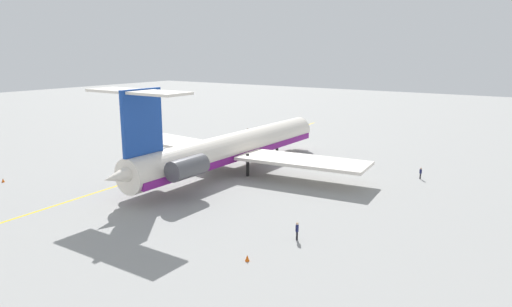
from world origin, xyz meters
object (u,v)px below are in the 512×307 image
Objects in this scene: main_jetliner at (228,148)px; ground_crew_near_nose at (297,229)px; ground_crew_portside at (248,131)px; safety_cone_nose at (247,258)px; ground_crew_near_tail at (421,172)px; safety_cone_wingtip at (3,180)px.

main_jetliner reaches higher than ground_crew_near_nose.
ground_crew_portside is (-25.58, -14.70, -2.53)m from main_jetliner.
ground_crew_near_nose is at bearing 168.41° from safety_cone_nose.
ground_crew_near_nose reaches higher than safety_cone_nose.
ground_crew_near_tail is (-28.51, 3.75, -0.09)m from ground_crew_near_nose.
safety_cone_wingtip is at bearing 153.90° from ground_crew_near_tail.
safety_cone_nose is at bearing -139.73° from main_jetliner.
ground_crew_near_tail is 41.26m from ground_crew_portside.
main_jetliner is at bearing 144.83° from ground_crew_near_tail.
safety_cone_nose is 41.73m from safety_cone_wingtip.
safety_cone_wingtip is at bearing 133.50° from main_jetliner.
ground_crew_portside is (-41.76, -35.32, -0.02)m from ground_crew_near_nose.
safety_cone_wingtip is at bearing -176.09° from ground_crew_portside.
safety_cone_wingtip is (21.53, -22.39, -3.38)m from main_jetliner.
safety_cone_nose is (48.08, 34.03, -0.85)m from ground_crew_portside.
ground_crew_near_nose is 3.28× the size of safety_cone_nose.
ground_crew_portside is 3.22× the size of safety_cone_nose.
main_jetliner reaches higher than safety_cone_nose.
ground_crew_portside is at bearing 170.73° from safety_cone_wingtip.
ground_crew_near_nose is at bearing -126.60° from ground_crew_portside.
main_jetliner is at bearing -30.48° from ground_crew_near_nose.
main_jetliner is 83.43× the size of safety_cone_wingtip.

